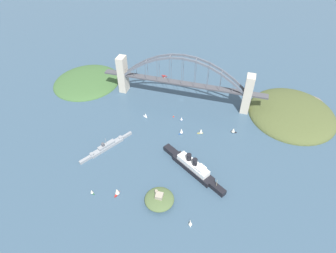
{
  "coord_description": "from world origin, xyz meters",
  "views": [
    {
      "loc": [
        -84.23,
        365.3,
        270.5
      ],
      "look_at": [
        0.0,
        78.97,
        8.0
      ],
      "focal_mm": 29.8,
      "sensor_mm": 36.0,
      "label": 1
    }
  ],
  "objects_px": {
    "small_boat_4": "(182,119)",
    "small_boat_6": "(181,131)",
    "small_boat_0": "(190,223)",
    "small_boat_1": "(92,192)",
    "channel_marker_buoy": "(173,116)",
    "small_boat_5": "(201,131)",
    "harbor_arch_bridge": "(182,82)",
    "seaplane_taxiing_near_bridge": "(164,77)",
    "small_boat_7": "(233,130)",
    "small_boat_3": "(117,191)",
    "fort_island_mid_harbor": "(159,199)",
    "naval_cruiser": "(106,147)",
    "small_boat_2": "(146,115)",
    "ocean_liner": "(193,167)"
  },
  "relations": [
    {
      "from": "small_boat_7",
      "to": "small_boat_3",
      "type": "bearing_deg",
      "value": 51.05
    },
    {
      "from": "small_boat_5",
      "to": "small_boat_6",
      "type": "bearing_deg",
      "value": 15.54
    },
    {
      "from": "naval_cruiser",
      "to": "harbor_arch_bridge",
      "type": "bearing_deg",
      "value": -116.99
    },
    {
      "from": "small_boat_1",
      "to": "small_boat_4",
      "type": "distance_m",
      "value": 169.91
    },
    {
      "from": "seaplane_taxiing_near_bridge",
      "to": "small_boat_4",
      "type": "relative_size",
      "value": 1.6
    },
    {
      "from": "naval_cruiser",
      "to": "small_boat_0",
      "type": "distance_m",
      "value": 154.12
    },
    {
      "from": "small_boat_2",
      "to": "channel_marker_buoy",
      "type": "bearing_deg",
      "value": -162.36
    },
    {
      "from": "small_boat_2",
      "to": "channel_marker_buoy",
      "type": "distance_m",
      "value": 42.66
    },
    {
      "from": "ocean_liner",
      "to": "seaplane_taxiing_near_bridge",
      "type": "distance_m",
      "value": 222.89
    },
    {
      "from": "ocean_liner",
      "to": "small_boat_4",
      "type": "xyz_separation_m",
      "value": [
        37.01,
        -89.91,
        -3.19
      ]
    },
    {
      "from": "fort_island_mid_harbor",
      "to": "small_boat_0",
      "type": "relative_size",
      "value": 4.36
    },
    {
      "from": "harbor_arch_bridge",
      "to": "small_boat_6",
      "type": "distance_m",
      "value": 86.35
    },
    {
      "from": "naval_cruiser",
      "to": "small_boat_3",
      "type": "height_order",
      "value": "naval_cruiser"
    },
    {
      "from": "naval_cruiser",
      "to": "small_boat_5",
      "type": "relative_size",
      "value": 7.44
    },
    {
      "from": "naval_cruiser",
      "to": "small_boat_7",
      "type": "distance_m",
      "value": 179.26
    },
    {
      "from": "ocean_liner",
      "to": "fort_island_mid_harbor",
      "type": "bearing_deg",
      "value": 64.93
    },
    {
      "from": "small_boat_0",
      "to": "small_boat_1",
      "type": "height_order",
      "value": "small_boat_0"
    },
    {
      "from": "small_boat_2",
      "to": "small_boat_3",
      "type": "height_order",
      "value": "small_boat_3"
    },
    {
      "from": "seaplane_taxiing_near_bridge",
      "to": "channel_marker_buoy",
      "type": "xyz_separation_m",
      "value": [
        -47.31,
        105.68,
        -0.64
      ]
    },
    {
      "from": "small_boat_6",
      "to": "channel_marker_buoy",
      "type": "bearing_deg",
      "value": -57.38
    },
    {
      "from": "harbor_arch_bridge",
      "to": "small_boat_5",
      "type": "xyz_separation_m",
      "value": [
        -46.57,
        71.44,
        -29.01
      ]
    },
    {
      "from": "seaplane_taxiing_near_bridge",
      "to": "small_boat_0",
      "type": "bearing_deg",
      "value": 112.35
    },
    {
      "from": "small_boat_2",
      "to": "small_boat_5",
      "type": "xyz_separation_m",
      "value": [
        -88.04,
        12.17,
        0.73
      ]
    },
    {
      "from": "small_boat_0",
      "to": "small_boat_7",
      "type": "bearing_deg",
      "value": -99.63
    },
    {
      "from": "ocean_liner",
      "to": "fort_island_mid_harbor",
      "type": "relative_size",
      "value": 2.71
    },
    {
      "from": "small_boat_5",
      "to": "small_boat_2",
      "type": "bearing_deg",
      "value": -7.87
    },
    {
      "from": "small_boat_2",
      "to": "small_boat_4",
      "type": "height_order",
      "value": "small_boat_2"
    },
    {
      "from": "small_boat_0",
      "to": "small_boat_5",
      "type": "bearing_deg",
      "value": -83.03
    },
    {
      "from": "channel_marker_buoy",
      "to": "ocean_liner",
      "type": "bearing_deg",
      "value": 118.29
    },
    {
      "from": "small_boat_0",
      "to": "naval_cruiser",
      "type": "bearing_deg",
      "value": -30.03
    },
    {
      "from": "seaplane_taxiing_near_bridge",
      "to": "small_boat_5",
      "type": "bearing_deg",
      "value": 125.94
    },
    {
      "from": "small_boat_0",
      "to": "small_boat_6",
      "type": "distance_m",
      "value": 141.72
    },
    {
      "from": "fort_island_mid_harbor",
      "to": "channel_marker_buoy",
      "type": "relative_size",
      "value": 12.08
    },
    {
      "from": "ocean_liner",
      "to": "small_boat_1",
      "type": "relative_size",
      "value": 12.25
    },
    {
      "from": "small_boat_3",
      "to": "channel_marker_buoy",
      "type": "distance_m",
      "value": 155.11
    },
    {
      "from": "small_boat_4",
      "to": "small_boat_6",
      "type": "distance_m",
      "value": 28.9
    },
    {
      "from": "seaplane_taxiing_near_bridge",
      "to": "small_boat_1",
      "type": "height_order",
      "value": "small_boat_1"
    },
    {
      "from": "small_boat_3",
      "to": "small_boat_4",
      "type": "bearing_deg",
      "value": -104.43
    },
    {
      "from": "harbor_arch_bridge",
      "to": "small_boat_3",
      "type": "distance_m",
      "value": 203.17
    },
    {
      "from": "naval_cruiser",
      "to": "small_boat_3",
      "type": "bearing_deg",
      "value": 124.98
    },
    {
      "from": "small_boat_5",
      "to": "harbor_arch_bridge",
      "type": "bearing_deg",
      "value": -56.9
    },
    {
      "from": "small_boat_2",
      "to": "small_boat_7",
      "type": "distance_m",
      "value": 132.19
    },
    {
      "from": "harbor_arch_bridge",
      "to": "small_boat_7",
      "type": "distance_m",
      "value": 110.63
    },
    {
      "from": "naval_cruiser",
      "to": "small_boat_4",
      "type": "height_order",
      "value": "naval_cruiser"
    },
    {
      "from": "small_boat_0",
      "to": "channel_marker_buoy",
      "type": "height_order",
      "value": "small_boat_0"
    },
    {
      "from": "small_boat_7",
      "to": "seaplane_taxiing_near_bridge",
      "type": "bearing_deg",
      "value": -39.68
    },
    {
      "from": "seaplane_taxiing_near_bridge",
      "to": "fort_island_mid_harbor",
      "type": "bearing_deg",
      "value": 105.86
    },
    {
      "from": "fort_island_mid_harbor",
      "to": "small_boat_2",
      "type": "distance_m",
      "value": 151.4
    },
    {
      "from": "harbor_arch_bridge",
      "to": "small_boat_1",
      "type": "distance_m",
      "value": 216.16
    },
    {
      "from": "naval_cruiser",
      "to": "channel_marker_buoy",
      "type": "distance_m",
      "value": 113.21
    }
  ]
}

